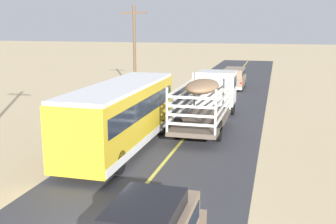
{
  "coord_description": "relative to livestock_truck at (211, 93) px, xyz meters",
  "views": [
    {
      "loc": [
        4.61,
        -9.9,
        6.05
      ],
      "look_at": [
        0.0,
        7.54,
        2.17
      ],
      "focal_mm": 44.03,
      "sensor_mm": 36.0,
      "label": 1
    }
  ],
  "objects": [
    {
      "name": "power_pole_mid",
      "position": [
        -7.86,
        7.98,
        2.26
      ],
      "size": [
        2.2,
        0.24,
        7.52
      ],
      "color": "brown",
      "rests_on": "ground"
    },
    {
      "name": "bus",
      "position": [
        -3.26,
        -7.14,
        -0.04
      ],
      "size": [
        2.54,
        10.0,
        3.21
      ],
      "color": "gold",
      "rests_on": "road_surface"
    },
    {
      "name": "livestock_truck",
      "position": [
        0.0,
        0.0,
        0.0
      ],
      "size": [
        2.53,
        9.7,
        3.02
      ],
      "color": "silver",
      "rests_on": "road_surface"
    },
    {
      "name": "car_far",
      "position": [
        0.04,
        13.61,
        -0.7
      ],
      "size": [
        1.9,
        4.62,
        1.93
      ],
      "color": "#8C7259",
      "rests_on": "road_surface"
    }
  ]
}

